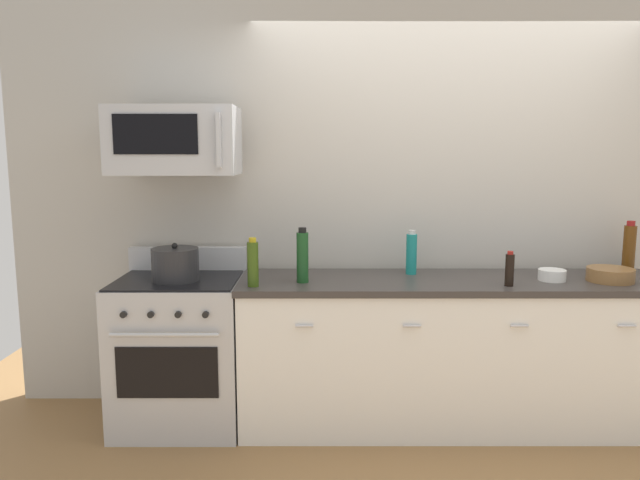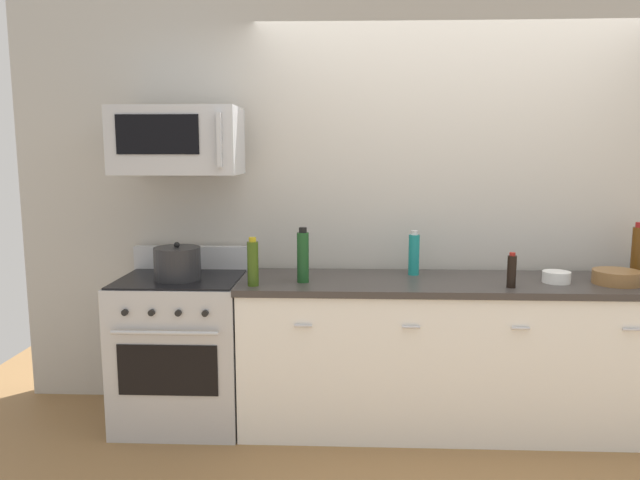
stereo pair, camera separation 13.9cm
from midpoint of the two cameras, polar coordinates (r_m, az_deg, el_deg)
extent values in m
plane|color=olive|center=(3.96, 13.55, -16.91)|extent=(6.83, 6.83, 0.00)
cube|color=#B7B2A8|center=(4.00, 13.09, 3.48)|extent=(5.69, 0.10, 2.70)
cube|color=white|center=(3.80, 13.78, -10.89)|extent=(2.57, 0.62, 0.88)
cube|color=#383330|center=(3.67, 14.04, -4.09)|extent=(2.60, 0.65, 0.04)
cube|color=black|center=(3.69, 14.46, -18.04)|extent=(2.57, 0.02, 0.10)
cylinder|color=silver|center=(3.33, -0.44, -8.29)|extent=(0.10, 0.02, 0.02)
cylinder|color=silver|center=(3.36, 9.96, -8.28)|extent=(0.10, 0.02, 0.02)
cylinder|color=silver|center=(3.49, 19.89, -8.03)|extent=(0.10, 0.02, 0.02)
cylinder|color=silver|center=(3.71, 28.84, -7.60)|extent=(0.10, 0.02, 0.02)
cube|color=#B7BABF|center=(3.83, -12.06, -10.41)|extent=(0.76, 0.64, 0.91)
cube|color=black|center=(3.54, -13.38, -12.14)|extent=(0.58, 0.01, 0.30)
cylinder|color=#B7BABF|center=(3.44, -13.66, -8.72)|extent=(0.61, 0.02, 0.02)
cube|color=#B7BABF|center=(3.97, -11.27, -1.74)|extent=(0.76, 0.06, 0.16)
cube|color=black|center=(3.71, -12.28, -3.65)|extent=(0.73, 0.61, 0.01)
cylinder|color=black|center=(3.50, -17.23, -6.70)|extent=(0.04, 0.02, 0.04)
cylinder|color=black|center=(3.45, -14.84, -6.80)|extent=(0.04, 0.02, 0.04)
cylinder|color=black|center=(3.41, -12.38, -6.90)|extent=(0.04, 0.02, 0.04)
cylinder|color=black|center=(3.37, -9.86, -6.99)|extent=(0.04, 0.02, 0.04)
cube|color=#B7BABF|center=(3.68, -12.49, 9.32)|extent=(0.74, 0.40, 0.40)
cube|color=black|center=(3.50, -14.33, 9.84)|extent=(0.48, 0.01, 0.22)
cube|color=#B7BABF|center=(3.40, -8.52, 9.52)|extent=(0.02, 0.04, 0.30)
cylinder|color=#19471E|center=(3.48, -0.52, -1.69)|extent=(0.07, 0.07, 0.30)
cylinder|color=black|center=(3.45, -0.52, 0.98)|extent=(0.05, 0.05, 0.03)
cylinder|color=black|center=(3.54, 19.07, -2.91)|extent=(0.05, 0.05, 0.18)
cylinder|color=maroon|center=(3.52, 19.15, -1.30)|extent=(0.03, 0.03, 0.02)
cylinder|color=#385114|center=(3.40, -5.33, -2.31)|extent=(0.06, 0.06, 0.26)
cylinder|color=#B29919|center=(3.38, -5.36, 0.04)|extent=(0.04, 0.04, 0.03)
cylinder|color=#197F7A|center=(3.75, 10.09, -1.42)|extent=(0.07, 0.07, 0.25)
cylinder|color=beige|center=(3.73, 10.15, 0.69)|extent=(0.04, 0.04, 0.03)
cylinder|color=#59330F|center=(4.20, 29.15, -0.98)|extent=(0.08, 0.08, 0.30)
cylinder|color=maroon|center=(4.18, 29.31, 1.28)|extent=(0.05, 0.05, 0.03)
cylinder|color=brown|center=(3.89, 27.61, -3.20)|extent=(0.27, 0.27, 0.08)
torus|color=brown|center=(3.89, 27.64, -2.72)|extent=(0.27, 0.27, 0.01)
cylinder|color=brown|center=(3.90, 27.58, -3.69)|extent=(0.15, 0.15, 0.01)
cylinder|color=white|center=(3.78, 22.82, -3.31)|extent=(0.16, 0.16, 0.07)
torus|color=white|center=(3.78, 22.84, -2.88)|extent=(0.16, 0.16, 0.01)
cylinder|color=white|center=(3.79, 22.79, -3.73)|extent=(0.09, 0.09, 0.01)
cylinder|color=#262628|center=(3.64, -12.53, -2.22)|extent=(0.28, 0.28, 0.20)
sphere|color=black|center=(3.62, -12.59, -0.46)|extent=(0.04, 0.04, 0.04)
camera|label=1|loc=(0.07, -88.86, 0.17)|focal=33.18mm
camera|label=2|loc=(0.07, 91.14, -0.17)|focal=33.18mm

